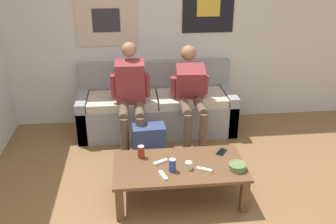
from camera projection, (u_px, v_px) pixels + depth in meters
name	position (u px, v px, depth m)	size (l,w,h in m)	color
wall_back	(161.00, 28.00, 4.81)	(10.00, 0.07, 2.55)	silver
couch	(157.00, 109.00, 4.89)	(1.99, 0.71, 0.86)	gray
coffee_table	(179.00, 170.00, 3.54)	(1.24, 0.65, 0.36)	brown
person_seated_adult	(131.00, 94.00, 4.35)	(0.47, 0.79, 1.24)	brown
person_seated_teen	(191.00, 93.00, 4.48)	(0.47, 0.89, 1.15)	brown
backpack	(149.00, 144.00, 4.20)	(0.37, 0.26, 0.43)	navy
ceramic_bowl	(237.00, 166.00, 3.44)	(0.16, 0.16, 0.06)	#607F47
pillar_candle	(188.00, 166.00, 3.44)	(0.06, 0.06, 0.09)	silver
drink_can_blue	(172.00, 165.00, 3.40)	(0.07, 0.07, 0.12)	#28479E
drink_can_red	(141.00, 152.00, 3.62)	(0.07, 0.07, 0.12)	maroon
game_controller_near_left	(161.00, 162.00, 3.54)	(0.14, 0.10, 0.03)	white
game_controller_near_right	(163.00, 176.00, 3.34)	(0.08, 0.15, 0.03)	white
game_controller_far_center	(204.00, 170.00, 3.42)	(0.14, 0.10, 0.03)	white
cell_phone	(222.00, 152.00, 3.73)	(0.13, 0.15, 0.01)	black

